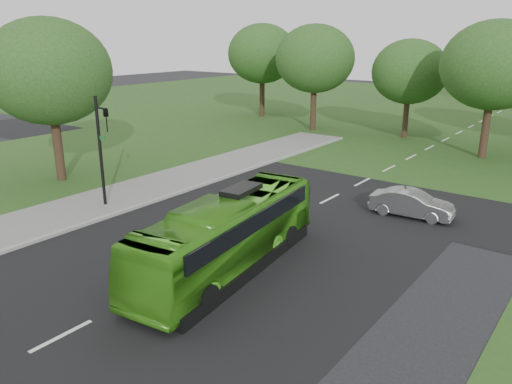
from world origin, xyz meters
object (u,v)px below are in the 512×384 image
tree_side_near (49,72)px  tree_park_b (410,72)px  tree_park_a (315,59)px  tree_park_f (262,54)px  bus (228,234)px  tree_park_c (494,65)px  traffic_light (102,144)px  sedan (412,204)px

tree_side_near → tree_park_b: bearing=65.2°
tree_park_a → tree_side_near: bearing=-98.3°
tree_park_b → tree_park_f: tree_park_f is taller
tree_park_f → tree_side_near: size_ratio=1.02×
tree_park_b → tree_park_a: bearing=-169.8°
tree_park_a → bus: tree_park_a is taller
tree_park_c → bus: 25.34m
tree_park_b → traffic_light: (-5.24, -26.81, -2.21)m
tree_park_f → sedan: bearing=-40.8°
tree_park_c → tree_park_a: bearing=171.4°
tree_park_b → tree_side_near: (-11.67, -25.29, 0.89)m
tree_park_c → sedan: bearing=-88.7°
tree_park_c → traffic_light: bearing=-118.5°
tree_park_b → tree_side_near: 27.87m
tree_park_b → tree_park_f: (-16.81, 2.27, 1.04)m
tree_park_b → sedan: size_ratio=2.09×
tree_park_c → tree_park_f: 24.80m
tree_park_a → bus: size_ratio=0.96×
tree_park_b → tree_side_near: size_ratio=0.87×
bus → traffic_light: size_ratio=1.75×
tree_park_f → bus: bearing=-55.7°
tree_park_a → tree_park_f: (-8.59, 3.75, 0.17)m
tree_park_f → tree_park_c: bearing=-14.2°
bus → tree_park_f: bearing=117.2°
tree_park_b → bus: 29.04m
tree_side_near → sedan: bearing=18.6°
tree_park_a → tree_park_b: size_ratio=1.15×
tree_park_a → sedan: tree_park_a is taller
tree_park_a → bus: (12.37, -26.96, -5.02)m
tree_park_b → tree_park_f: size_ratio=0.85×
tree_park_a → tree_park_c: 15.62m
bus → tree_park_c: bearing=75.7°
tree_side_near → tree_park_c: bearing=48.7°
sedan → tree_park_f: bearing=43.5°
bus → sedan: bearing=63.2°
tree_park_a → tree_park_f: bearing=156.4°
tree_side_near → tree_park_f: bearing=100.6°
tree_park_c → traffic_light: 26.35m
tree_park_a → sedan: size_ratio=2.41×
tree_park_f → traffic_light: bearing=-68.3°
tree_side_near → traffic_light: 7.30m
tree_park_b → sedan: (7.58, -18.81, -4.87)m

